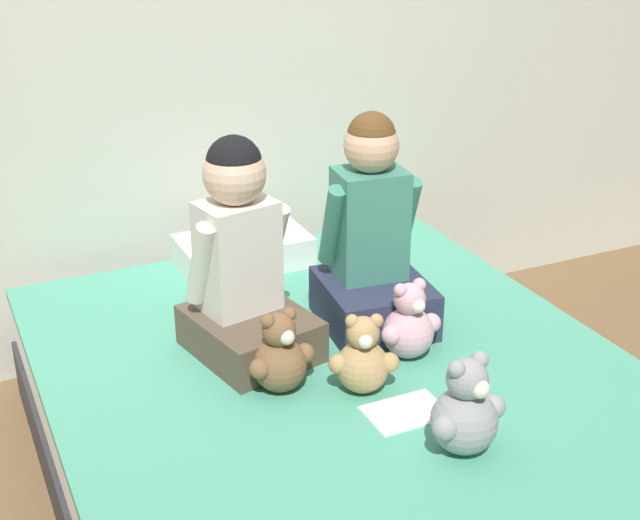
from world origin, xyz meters
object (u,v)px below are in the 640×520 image
child_on_left (242,264)px  teddy_bear_between_children (364,359)px  bed (342,431)px  child_on_right (372,243)px  teddy_bear_at_foot_of_bed (465,412)px  sign_card (406,412)px  teddy_bear_held_by_right_child (409,325)px  teddy_bear_held_by_left_child (280,357)px  pillow_at_headboard (243,251)px

child_on_left → teddy_bear_between_children: (0.21, -0.36, -0.18)m
bed → child_on_right: (0.21, 0.24, 0.48)m
bed → child_on_left: size_ratio=2.99×
child_on_left → teddy_bear_at_foot_of_bed: child_on_left is taller
child_on_left → sign_card: child_on_left is taller
child_on_right → sign_card: 0.59m
child_on_left → teddy_bear_held_by_right_child: 0.51m
teddy_bear_held_by_right_child → child_on_right: bearing=82.8°
teddy_bear_at_foot_of_bed → sign_card: bearing=93.0°
bed → child_on_left: 0.58m
child_on_right → teddy_bear_between_children: (-0.21, -0.35, -0.17)m
teddy_bear_held_by_right_child → teddy_bear_between_children: 0.23m
teddy_bear_held_by_left_child → child_on_left: bearing=81.9°
pillow_at_headboard → sign_card: 1.08m
sign_card → teddy_bear_held_by_right_child: bearing=59.1°
teddy_bear_between_children → child_on_left: bearing=142.3°
child_on_right → sign_card: size_ratio=3.18×
pillow_at_headboard → sign_card: pillow_at_headboard is taller
teddy_bear_held_by_right_child → sign_card: (-0.15, -0.26, -0.10)m
teddy_bear_held_by_left_child → teddy_bear_at_foot_of_bed: 0.54m
child_on_left → child_on_right: 0.42m
bed → teddy_bear_at_foot_of_bed: 0.57m
teddy_bear_held_by_left_child → teddy_bear_between_children: teddy_bear_held_by_left_child is taller
teddy_bear_between_children → sign_card: teddy_bear_between_children is taller
teddy_bear_held_by_left_child → pillow_at_headboard: (0.20, 0.83, -0.05)m
teddy_bear_at_foot_of_bed → bed: bearing=92.1°
child_on_right → child_on_left: bearing=-174.2°
child_on_right → pillow_at_headboard: 0.65m
teddy_bear_at_foot_of_bed → child_on_left: bearing=103.7°
child_on_right → teddy_bear_at_foot_of_bed: bearing=-92.7°
child_on_right → teddy_bear_at_foot_of_bed: child_on_right is taller
pillow_at_headboard → child_on_left: bearing=-110.2°
child_on_left → teddy_bear_held_by_right_child: bearing=-42.4°
child_on_left → sign_card: 0.63m
child_on_left → sign_card: bearing=-74.4°
child_on_right → teddy_bear_held_by_right_child: (-0.00, -0.24, -0.17)m
teddy_bear_held_by_right_child → teddy_bear_at_foot_of_bed: bearing=-109.9°
teddy_bear_held_by_left_child → pillow_at_headboard: teddy_bear_held_by_left_child is taller
teddy_bear_between_children → pillow_at_headboard: bearing=111.9°
bed → teddy_bear_held_by_right_child: bearing=-2.0°
pillow_at_headboard → sign_card: bearing=-87.2°
teddy_bear_between_children → pillow_at_headboard: size_ratio=0.50×
bed → teddy_bear_at_foot_of_bed: (0.10, -0.47, 0.32)m
teddy_bear_held_by_right_child → child_on_left: bearing=142.9°
bed → teddy_bear_between_children: 0.33m
teddy_bear_held_by_right_child → pillow_at_headboard: size_ratio=0.52×
teddy_bear_held_by_right_child → sign_card: 0.32m
sign_card → teddy_bear_held_by_left_child: bearing=135.7°
teddy_bear_at_foot_of_bed → sign_card: size_ratio=1.25×
teddy_bear_between_children → child_on_right: bearing=81.3°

